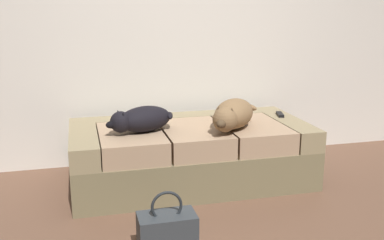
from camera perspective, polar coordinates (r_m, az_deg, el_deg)
back_wall at (r=3.94m, az=-2.57°, el=15.05°), size 6.40×0.10×2.80m
couch at (r=3.50m, az=-0.21°, el=-4.29°), size 1.81×0.90×0.46m
dog_dark at (r=3.24m, az=-6.53°, el=0.08°), size 0.53×0.35×0.19m
dog_tan at (r=3.31m, az=5.19°, el=0.71°), size 0.49×0.58×0.22m
tv_remote at (r=3.80m, az=11.16°, el=0.71°), size 0.08×0.16×0.02m
handbag at (r=2.55m, az=-3.20°, el=-14.28°), size 0.32×0.18×0.38m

